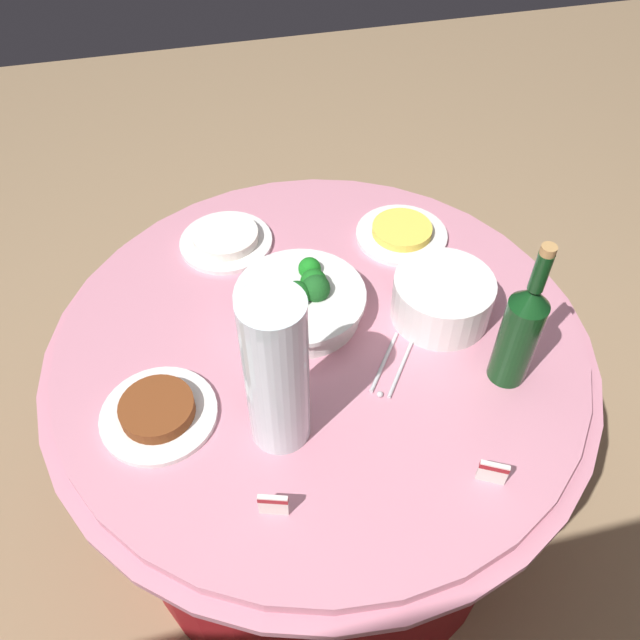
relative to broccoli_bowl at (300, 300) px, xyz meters
The scene contains 12 objects.
ground_plane 0.78m from the broccoli_bowl, 109.27° to the left, with size 6.00×6.00×0.00m, color #9E7F5B.
buffet_table 0.41m from the broccoli_bowl, 109.27° to the left, with size 1.16×1.16×0.74m.
broccoli_bowl is the anchor object (origin of this frame).
plate_stack 0.30m from the broccoli_bowl, 166.12° to the left, with size 0.21×0.21×0.10m.
wine_bottle 0.45m from the broccoli_bowl, 144.73° to the left, with size 0.07×0.07×0.34m.
decorative_fruit_vase 0.31m from the broccoli_bowl, 70.61° to the left, with size 0.11×0.11×0.34m.
serving_tongs 0.24m from the broccoli_bowl, 127.54° to the left, with size 0.13×0.16×0.01m.
food_plate_stir_fry 0.37m from the broccoli_bowl, 32.03° to the left, with size 0.22×0.22×0.04m.
food_plate_rice 0.29m from the broccoli_bowl, 64.53° to the right, with size 0.22×0.22×0.04m.
food_plate_fried_egg 0.35m from the broccoli_bowl, 146.91° to the right, with size 0.22×0.22×0.03m.
label_placard_front 0.46m from the broccoli_bowl, 72.13° to the left, with size 0.05×0.02×0.05m.
label_placard_mid 0.52m from the broccoli_bowl, 116.93° to the left, with size 0.05×0.03×0.05m.
Camera 1 is at (0.20, 0.86, 1.77)m, focal length 36.36 mm.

